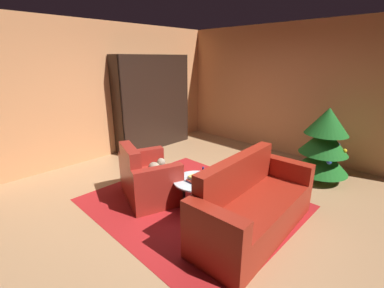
{
  "coord_description": "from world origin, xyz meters",
  "views": [
    {
      "loc": [
        2.46,
        -2.66,
        2.04
      ],
      "look_at": [
        -0.22,
        0.09,
        0.78
      ],
      "focal_mm": 24.64,
      "sensor_mm": 36.0,
      "label": 1
    }
  ],
  "objects_px": {
    "armchair_red": "(148,179)",
    "book_stack_on_table": "(195,179)",
    "couch_red": "(252,207)",
    "decorated_tree": "(324,144)",
    "coffee_table": "(197,183)",
    "bookshelf_unit": "(157,103)",
    "bottle_on_table": "(203,178)"
  },
  "relations": [
    {
      "from": "armchair_red",
      "to": "book_stack_on_table",
      "type": "bearing_deg",
      "value": 21.74
    },
    {
      "from": "couch_red",
      "to": "decorated_tree",
      "type": "bearing_deg",
      "value": 88.08
    },
    {
      "from": "coffee_table",
      "to": "book_stack_on_table",
      "type": "xyz_separation_m",
      "value": [
        0.02,
        -0.05,
        0.08
      ]
    },
    {
      "from": "bookshelf_unit",
      "to": "couch_red",
      "type": "distance_m",
      "value": 3.76
    },
    {
      "from": "armchair_red",
      "to": "book_stack_on_table",
      "type": "height_order",
      "value": "armchair_red"
    },
    {
      "from": "couch_red",
      "to": "coffee_table",
      "type": "height_order",
      "value": "couch_red"
    },
    {
      "from": "book_stack_on_table",
      "to": "bottle_on_table",
      "type": "distance_m",
      "value": 0.17
    },
    {
      "from": "couch_red",
      "to": "decorated_tree",
      "type": "distance_m",
      "value": 2.12
    },
    {
      "from": "couch_red",
      "to": "coffee_table",
      "type": "relative_size",
      "value": 2.85
    },
    {
      "from": "coffee_table",
      "to": "book_stack_on_table",
      "type": "bearing_deg",
      "value": -69.37
    },
    {
      "from": "couch_red",
      "to": "bottle_on_table",
      "type": "height_order",
      "value": "couch_red"
    },
    {
      "from": "armchair_red",
      "to": "coffee_table",
      "type": "height_order",
      "value": "armchair_red"
    },
    {
      "from": "armchair_red",
      "to": "couch_red",
      "type": "distance_m",
      "value": 1.6
    },
    {
      "from": "couch_red",
      "to": "book_stack_on_table",
      "type": "bearing_deg",
      "value": -171.94
    },
    {
      "from": "armchair_red",
      "to": "bottle_on_table",
      "type": "relative_size",
      "value": 4.16
    },
    {
      "from": "coffee_table",
      "to": "decorated_tree",
      "type": "distance_m",
      "value": 2.36
    },
    {
      "from": "bookshelf_unit",
      "to": "couch_red",
      "type": "bearing_deg",
      "value": -20.8
    },
    {
      "from": "armchair_red",
      "to": "coffee_table",
      "type": "relative_size",
      "value": 1.69
    },
    {
      "from": "book_stack_on_table",
      "to": "decorated_tree",
      "type": "bearing_deg",
      "value": 67.56
    },
    {
      "from": "bookshelf_unit",
      "to": "bottle_on_table",
      "type": "xyz_separation_m",
      "value": [
        2.76,
        -1.44,
        -0.51
      ]
    },
    {
      "from": "bottle_on_table",
      "to": "decorated_tree",
      "type": "bearing_deg",
      "value": 71.07
    },
    {
      "from": "coffee_table",
      "to": "bottle_on_table",
      "type": "distance_m",
      "value": 0.23
    },
    {
      "from": "book_stack_on_table",
      "to": "bookshelf_unit",
      "type": "bearing_deg",
      "value": 151.26
    },
    {
      "from": "coffee_table",
      "to": "decorated_tree",
      "type": "relative_size",
      "value": 0.52
    },
    {
      "from": "book_stack_on_table",
      "to": "bottle_on_table",
      "type": "xyz_separation_m",
      "value": [
        0.15,
        -0.01,
        0.07
      ]
    },
    {
      "from": "coffee_table",
      "to": "bookshelf_unit",
      "type": "bearing_deg",
      "value": 152.0
    },
    {
      "from": "armchair_red",
      "to": "couch_red",
      "type": "relative_size",
      "value": 0.59
    },
    {
      "from": "decorated_tree",
      "to": "bookshelf_unit",
      "type": "bearing_deg",
      "value": -167.53
    },
    {
      "from": "coffee_table",
      "to": "couch_red",
      "type": "bearing_deg",
      "value": 4.31
    },
    {
      "from": "coffee_table",
      "to": "bottle_on_table",
      "type": "bearing_deg",
      "value": -19.96
    },
    {
      "from": "bookshelf_unit",
      "to": "armchair_red",
      "type": "distance_m",
      "value": 2.66
    },
    {
      "from": "couch_red",
      "to": "book_stack_on_table",
      "type": "relative_size",
      "value": 8.5
    }
  ]
}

